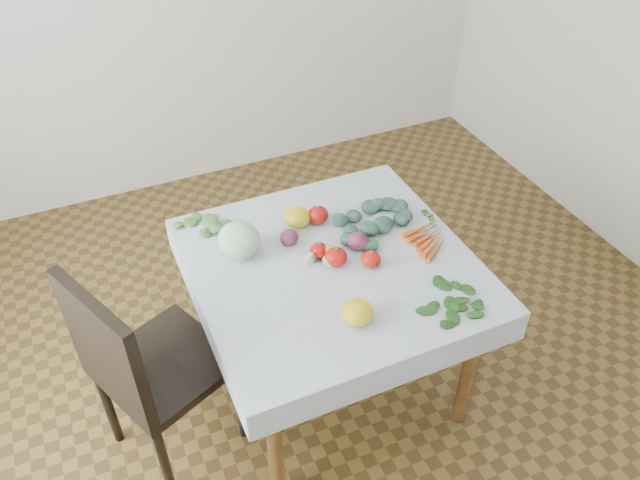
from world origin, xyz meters
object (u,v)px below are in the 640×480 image
(cabbage, at_px, (239,240))
(carrot_bunch, at_px, (429,239))
(table, at_px, (332,281))
(heirloom_back, at_px, (297,217))
(chair, at_px, (141,365))

(cabbage, xyz_separation_m, carrot_bunch, (0.77, -0.24, -0.06))
(table, bearing_deg, carrot_bunch, -5.48)
(cabbage, xyz_separation_m, heirloom_back, (0.30, 0.09, -0.04))
(table, relative_size, heirloom_back, 8.49)
(chair, relative_size, carrot_bunch, 4.34)
(chair, bearing_deg, heirloom_back, 23.76)
(table, xyz_separation_m, heirloom_back, (-0.03, 0.29, 0.14))
(carrot_bunch, bearing_deg, heirloom_back, 144.56)
(table, distance_m, cabbage, 0.43)
(chair, bearing_deg, table, 3.92)
(cabbage, height_order, heirloom_back, cabbage)
(table, distance_m, heirloom_back, 0.33)
(chair, bearing_deg, carrot_bunch, 0.68)
(cabbage, distance_m, carrot_bunch, 0.81)
(carrot_bunch, bearing_deg, cabbage, 162.54)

